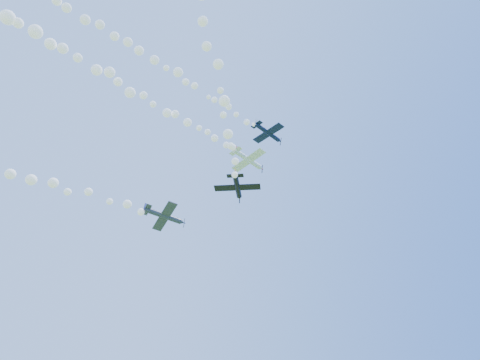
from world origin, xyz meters
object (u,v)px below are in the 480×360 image
object	(u,v)px
plane_white	(248,160)
plane_black	(237,187)
plane_grey	(164,216)
plane_navy	(268,133)

from	to	relation	value
plane_white	plane_black	distance (m)	18.37
plane_white	plane_grey	world-z (taller)	plane_white
plane_white	plane_navy	bearing A→B (deg)	-110.88
plane_black	plane_white	bearing A→B (deg)	-4.92
plane_white	plane_grey	size ratio (longest dim) A/B	1.03
plane_grey	plane_black	xyz separation A→B (m)	(8.76, -12.52, -0.75)
plane_black	plane_navy	bearing A→B (deg)	-68.52
plane_white	plane_black	size ratio (longest dim) A/B	1.20
plane_grey	plane_navy	bearing A→B (deg)	-50.69
plane_grey	plane_black	size ratio (longest dim) A/B	1.16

